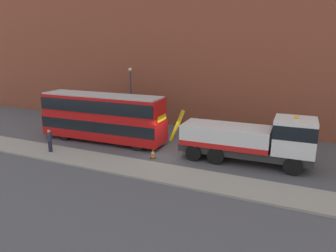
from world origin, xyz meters
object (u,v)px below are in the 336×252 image
recovery_tow_truck (251,139)px  street_lamp (131,91)px  pedestrian_onlooker (50,141)px  traffic_cone_near_bus (153,154)px  double_decker_bus (102,116)px

recovery_tow_truck → street_lamp: 14.54m
pedestrian_onlooker → street_lamp: (1.05, 10.23, 2.49)m
traffic_cone_near_bus → street_lamp: bearing=129.5°
recovery_tow_truck → traffic_cone_near_bus: bearing=-164.9°
double_decker_bus → traffic_cone_near_bus: (5.79, -1.97, -1.89)m
double_decker_bus → pedestrian_onlooker: size_ratio=6.49×
double_decker_bus → traffic_cone_near_bus: 6.41m
traffic_cone_near_bus → street_lamp: 10.76m
traffic_cone_near_bus → pedestrian_onlooker: bearing=-163.3°
traffic_cone_near_bus → street_lamp: street_lamp is taller
pedestrian_onlooker → street_lamp: street_lamp is taller
recovery_tow_truck → street_lamp: street_lamp is taller
pedestrian_onlooker → street_lamp: bearing=56.9°
double_decker_bus → street_lamp: street_lamp is taller
recovery_tow_truck → double_decker_bus: double_decker_bus is taller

